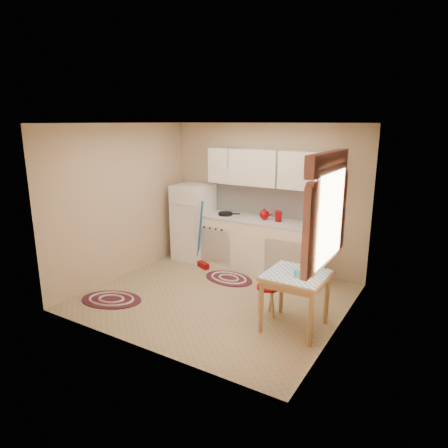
{
  "coord_description": "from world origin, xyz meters",
  "views": [
    {
      "loc": [
        2.93,
        -4.61,
        2.53
      ],
      "look_at": [
        -0.01,
        0.25,
        1.06
      ],
      "focal_mm": 32.0,
      "sensor_mm": 36.0,
      "label": 1
    }
  ],
  "objects_px": {
    "fridge": "(193,222)",
    "stool": "(268,301)",
    "table": "(295,301)",
    "base_cabinets": "(253,245)"
  },
  "relations": [
    {
      "from": "table",
      "to": "fridge",
      "type": "bearing_deg",
      "value": 149.86
    },
    {
      "from": "table",
      "to": "stool",
      "type": "xyz_separation_m",
      "value": [
        -0.43,
        0.13,
        -0.15
      ]
    },
    {
      "from": "table",
      "to": "stool",
      "type": "bearing_deg",
      "value": 162.39
    },
    {
      "from": "table",
      "to": "stool",
      "type": "distance_m",
      "value": 0.47
    },
    {
      "from": "fridge",
      "to": "stool",
      "type": "relative_size",
      "value": 3.33
    },
    {
      "from": "base_cabinets",
      "to": "stool",
      "type": "height_order",
      "value": "base_cabinets"
    },
    {
      "from": "fridge",
      "to": "base_cabinets",
      "type": "bearing_deg",
      "value": 2.34
    },
    {
      "from": "stool",
      "to": "fridge",
      "type": "bearing_deg",
      "value": 147.71
    },
    {
      "from": "base_cabinets",
      "to": "table",
      "type": "distance_m",
      "value": 2.09
    },
    {
      "from": "fridge",
      "to": "stool",
      "type": "xyz_separation_m",
      "value": [
        2.18,
        -1.38,
        -0.49
      ]
    }
  ]
}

